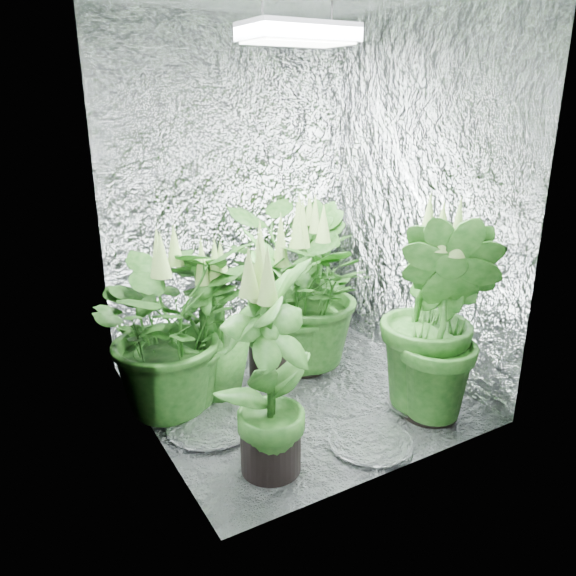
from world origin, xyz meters
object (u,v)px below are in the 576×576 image
at_px(plant_a, 170,328).
at_px(plant_d, 210,327).
at_px(plant_c, 313,272).
at_px(plant_f, 270,372).
at_px(grow_lamp, 298,33).
at_px(plant_g, 438,318).
at_px(plant_b, 271,309).
at_px(circulation_fan, 324,311).
at_px(plant_e, 305,292).

height_order(plant_a, plant_d, plant_a).
height_order(plant_c, plant_f, plant_f).
bearing_deg(plant_a, plant_c, 22.72).
bearing_deg(plant_c, grow_lamp, -128.70).
bearing_deg(plant_f, grow_lamp, 49.77).
height_order(plant_f, plant_g, plant_g).
distance_m(plant_a, plant_b, 0.60).
xyz_separation_m(plant_b, circulation_fan, (0.63, 0.40, -0.27)).
distance_m(plant_d, plant_g, 1.16).
distance_m(grow_lamp, plant_g, 1.48).
distance_m(plant_d, plant_e, 0.61).
xyz_separation_m(plant_a, plant_d, (0.23, 0.05, -0.06)).
xyz_separation_m(plant_g, circulation_fan, (0.10, 1.14, -0.37)).
bearing_deg(plant_e, plant_d, -177.77).
distance_m(plant_f, plant_g, 0.93).
relative_size(plant_a, plant_f, 0.96).
relative_size(plant_a, plant_d, 1.11).
xyz_separation_m(plant_e, plant_g, (0.30, -0.76, 0.04)).
height_order(plant_b, plant_e, plant_e).
bearing_deg(plant_a, plant_e, 4.78).
height_order(grow_lamp, plant_b, grow_lamp).
xyz_separation_m(plant_b, plant_e, (0.23, 0.02, 0.05)).
relative_size(grow_lamp, plant_d, 0.56).
bearing_deg(grow_lamp, plant_f, -130.23).
distance_m(grow_lamp, plant_e, 1.37).
height_order(grow_lamp, plant_d, grow_lamp).
height_order(plant_d, plant_e, plant_e).
xyz_separation_m(plant_c, plant_g, (-0.03, -1.17, 0.09)).
distance_m(grow_lamp, plant_f, 1.51).
bearing_deg(plant_g, circulation_fan, 84.82).
bearing_deg(circulation_fan, plant_a, -174.98).
bearing_deg(plant_b, plant_c, 37.78).
xyz_separation_m(plant_a, plant_c, (1.15, 0.48, -0.02)).
relative_size(plant_b, plant_f, 0.92).
xyz_separation_m(plant_c, plant_e, (-0.32, -0.41, 0.05)).
xyz_separation_m(grow_lamp, plant_d, (-0.41, 0.20, -1.42)).
relative_size(plant_a, plant_c, 1.03).
bearing_deg(plant_f, circulation_fan, 47.71).
xyz_separation_m(plant_f, plant_g, (0.93, -0.01, 0.05)).
xyz_separation_m(grow_lamp, plant_f, (-0.44, -0.52, -1.35)).
distance_m(plant_c, plant_d, 1.02).
xyz_separation_m(plant_c, plant_f, (-0.95, -1.16, 0.03)).
distance_m(plant_b, plant_d, 0.37).
bearing_deg(plant_d, plant_e, 2.23).
xyz_separation_m(plant_b, plant_f, (-0.40, -0.73, 0.04)).
bearing_deg(grow_lamp, plant_g, -47.41).
height_order(plant_c, circulation_fan, plant_c).
relative_size(plant_b, circulation_fan, 2.51).
distance_m(plant_e, plant_g, 0.81).
bearing_deg(plant_g, plant_c, 88.69).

